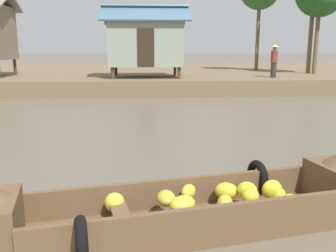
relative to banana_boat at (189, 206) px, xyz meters
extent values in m
plane|color=#665B4C|center=(-1.22, 5.52, -0.31)|extent=(300.00, 300.00, 0.00)
cube|color=#756047|center=(-1.22, 22.40, 0.07)|extent=(160.00, 20.00, 0.76)
cube|color=brown|center=(-0.03, 0.00, -0.25)|extent=(3.98, 1.78, 0.12)
cube|color=brown|center=(-0.12, 0.46, 0.00)|extent=(3.79, 0.85, 0.38)
cube|color=brown|center=(0.07, -0.47, 0.00)|extent=(3.79, 0.85, 0.38)
cube|color=brown|center=(-0.83, -0.17, 0.02)|extent=(0.38, 0.95, 0.05)
torus|color=black|center=(1.12, 0.83, 0.04)|extent=(0.22, 0.53, 0.52)
torus|color=black|center=(-1.18, -0.84, 0.04)|extent=(0.22, 0.53, 0.52)
ellipsoid|color=yellow|center=(0.79, 0.24, 0.09)|extent=(0.33, 0.35, 0.22)
ellipsoid|color=yellow|center=(1.18, 0.22, 0.04)|extent=(0.34, 0.33, 0.18)
ellipsoid|color=yellow|center=(0.55, 0.36, 0.04)|extent=(0.37, 0.33, 0.23)
ellipsoid|color=yellow|center=(1.12, 0.23, 0.09)|extent=(0.29, 0.23, 0.27)
ellipsoid|color=gold|center=(-0.28, 0.04, 0.10)|extent=(0.26, 0.33, 0.18)
ellipsoid|color=yellow|center=(0.78, 0.05, 0.08)|extent=(0.32, 0.32, 0.23)
ellipsoid|color=yellow|center=(-0.09, -0.13, 0.08)|extent=(0.42, 0.39, 0.21)
ellipsoid|color=yellow|center=(0.03, 0.31, 0.06)|extent=(0.29, 0.33, 0.19)
ellipsoid|color=gold|center=(0.41, -0.18, 0.08)|extent=(0.26, 0.33, 0.24)
ellipsoid|color=gold|center=(1.27, -0.01, 0.00)|extent=(0.34, 0.34, 0.23)
ellipsoid|color=yellow|center=(-0.92, 0.10, 0.03)|extent=(0.26, 0.26, 0.24)
ellipsoid|color=gold|center=(-0.92, -0.49, -0.02)|extent=(0.36, 0.35, 0.20)
cylinder|color=#4C3826|center=(-7.63, 16.91, 0.90)|extent=(0.16, 0.16, 0.88)
cylinder|color=#4C3826|center=(-2.00, 13.69, 0.74)|extent=(0.16, 0.16, 0.57)
cylinder|color=#4C3826|center=(1.22, 13.69, 0.74)|extent=(0.16, 0.16, 0.57)
cylinder|color=#4C3826|center=(-2.00, 15.97, 0.74)|extent=(0.16, 0.16, 0.57)
cylinder|color=#4C3826|center=(1.22, 15.97, 0.74)|extent=(0.16, 0.16, 0.57)
cube|color=gray|center=(-0.39, 14.83, 2.18)|extent=(3.62, 2.68, 2.30)
cube|color=#2D2319|center=(-0.39, 13.47, 1.93)|extent=(0.80, 0.04, 1.80)
cube|color=slate|center=(-0.39, 14.16, 3.58)|extent=(4.32, 1.83, 0.90)
cube|color=slate|center=(-0.39, 15.50, 3.58)|extent=(4.32, 1.83, 0.90)
cylinder|color=brown|center=(9.28, 17.19, 3.60)|extent=(0.24, 0.24, 6.28)
cylinder|color=brown|center=(9.45, 16.75, 2.53)|extent=(0.24, 0.24, 4.15)
cylinder|color=brown|center=(6.99, 19.97, 2.84)|extent=(0.24, 0.24, 4.76)
cylinder|color=#332D28|center=(6.08, 14.13, 0.83)|extent=(0.28, 0.28, 0.75)
cylinder|color=brown|center=(6.08, 14.13, 1.51)|extent=(0.34, 0.34, 0.60)
sphere|color=#9E7556|center=(6.08, 14.13, 1.93)|extent=(0.22, 0.22, 0.22)
cone|color=tan|center=(6.08, 14.13, 2.05)|extent=(0.44, 0.44, 0.14)
camera|label=1|loc=(-0.55, -4.19, 1.91)|focal=39.14mm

